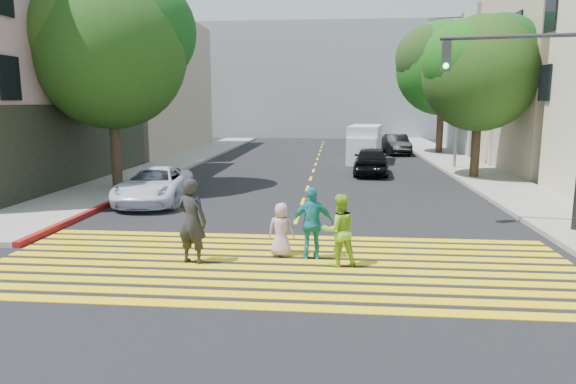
# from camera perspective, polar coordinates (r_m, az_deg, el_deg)

# --- Properties ---
(ground) EXTENTS (120.00, 120.00, 0.00)m
(ground) POSITION_cam_1_polar(r_m,az_deg,el_deg) (10.68, -1.52, -10.19)
(ground) COLOR black
(sidewalk_left) EXTENTS (3.00, 40.00, 0.15)m
(sidewalk_left) POSITION_cam_1_polar(r_m,az_deg,el_deg) (33.60, -11.51, 3.53)
(sidewalk_left) COLOR gray
(sidewalk_left) RESTS_ON ground
(sidewalk_right) EXTENTS (3.00, 60.00, 0.15)m
(sidewalk_right) POSITION_cam_1_polar(r_m,az_deg,el_deg) (26.25, 21.42, 1.32)
(sidewalk_right) COLOR gray
(sidewalk_right) RESTS_ON ground
(curb_red) EXTENTS (0.20, 8.00, 0.16)m
(curb_red) POSITION_cam_1_polar(r_m,az_deg,el_deg) (18.26, -21.17, -2.13)
(curb_red) COLOR maroon
(curb_red) RESTS_ON ground
(crosswalk) EXTENTS (13.40, 5.30, 0.01)m
(crosswalk) POSITION_cam_1_polar(r_m,az_deg,el_deg) (11.88, -0.78, -8.07)
(crosswalk) COLOR yellow
(crosswalk) RESTS_ON ground
(lane_line) EXTENTS (0.12, 34.40, 0.01)m
(lane_line) POSITION_cam_1_polar(r_m,az_deg,el_deg) (32.69, 3.19, 3.42)
(lane_line) COLOR yellow
(lane_line) RESTS_ON ground
(building_left_tan) EXTENTS (12.00, 16.00, 10.00)m
(building_left_tan) POSITION_cam_1_polar(r_m,az_deg,el_deg) (41.70, -19.41, 11.15)
(building_left_tan) COLOR tan
(building_left_tan) RESTS_ON ground
(building_right_grey) EXTENTS (10.00, 10.00, 10.00)m
(building_right_grey) POSITION_cam_1_polar(r_m,az_deg,el_deg) (42.29, 24.84, 10.78)
(building_right_grey) COLOR gray
(building_right_grey) RESTS_ON ground
(backdrop_block) EXTENTS (30.00, 8.00, 12.00)m
(backdrop_block) POSITION_cam_1_polar(r_m,az_deg,el_deg) (58.02, 4.24, 12.14)
(backdrop_block) COLOR gray
(backdrop_block) RESTS_ON ground
(tree_left) EXTENTS (8.08, 8.06, 8.91)m
(tree_left) POSITION_cam_1_polar(r_m,az_deg,el_deg) (22.89, -18.96, 15.22)
(tree_left) COLOR #301C15
(tree_left) RESTS_ON ground
(tree_right_near) EXTENTS (6.57, 6.37, 7.84)m
(tree_right_near) POSITION_cam_1_polar(r_m,az_deg,el_deg) (26.38, 20.72, 12.80)
(tree_right_near) COLOR black
(tree_right_near) RESTS_ON ground
(tree_right_far) EXTENTS (7.94, 7.67, 9.52)m
(tree_right_far) POSITION_cam_1_polar(r_m,az_deg,el_deg) (38.76, 16.97, 13.53)
(tree_right_far) COLOR #3C241C
(tree_right_far) RESTS_ON ground
(pedestrian_man) EXTENTS (0.82, 0.64, 1.99)m
(pedestrian_man) POSITION_cam_1_polar(r_m,az_deg,el_deg) (11.97, -10.64, -3.19)
(pedestrian_man) COLOR black
(pedestrian_man) RESTS_ON ground
(pedestrian_woman) EXTENTS (0.96, 0.85, 1.66)m
(pedestrian_woman) POSITION_cam_1_polar(r_m,az_deg,el_deg) (11.66, 5.71, -4.25)
(pedestrian_woman) COLOR #89BE2B
(pedestrian_woman) RESTS_ON ground
(pedestrian_child) EXTENTS (0.68, 0.47, 1.31)m
(pedestrian_child) POSITION_cam_1_polar(r_m,az_deg,el_deg) (12.38, -0.75, -4.20)
(pedestrian_child) COLOR #C394B2
(pedestrian_child) RESTS_ON ground
(pedestrian_extra) EXTENTS (1.07, 0.59, 1.73)m
(pedestrian_extra) POSITION_cam_1_polar(r_m,az_deg,el_deg) (12.12, 2.72, -3.50)
(pedestrian_extra) COLOR teal
(pedestrian_extra) RESTS_ON ground
(white_sedan) EXTENTS (2.65, 4.96, 1.33)m
(white_sedan) POSITION_cam_1_polar(r_m,az_deg,el_deg) (19.66, -14.65, 0.76)
(white_sedan) COLOR silver
(white_sedan) RESTS_ON ground
(dark_car_near) EXTENTS (2.06, 4.47, 1.48)m
(dark_car_near) POSITION_cam_1_polar(r_m,az_deg,el_deg) (26.84, 9.23, 3.48)
(dark_car_near) COLOR black
(dark_car_near) RESTS_ON ground
(silver_car) EXTENTS (2.08, 4.81, 1.38)m
(silver_car) POSITION_cam_1_polar(r_m,az_deg,el_deg) (40.09, 8.79, 5.49)
(silver_car) COLOR gray
(silver_car) RESTS_ON ground
(dark_car_parked) EXTENTS (1.83, 4.45, 1.43)m
(dark_car_parked) POSITION_cam_1_polar(r_m,az_deg,el_deg) (38.01, 11.93, 5.20)
(dark_car_parked) COLOR black
(dark_car_parked) RESTS_ON ground
(white_van) EXTENTS (2.44, 5.04, 2.28)m
(white_van) POSITION_cam_1_polar(r_m,az_deg,el_deg) (32.47, 8.50, 5.19)
(white_van) COLOR silver
(white_van) RESTS_ON ground
(traffic_signal) EXTENTS (3.96, 0.81, 5.85)m
(traffic_signal) POSITION_cam_1_polar(r_m,az_deg,el_deg) (15.95, 26.52, 9.28)
(traffic_signal) COLOR black
(traffic_signal) RESTS_ON ground
(street_lamp) EXTENTS (1.89, 0.54, 8.37)m
(street_lamp) POSITION_cam_1_polar(r_m,az_deg,el_deg) (29.90, 18.13, 11.57)
(street_lamp) COLOR gray
(street_lamp) RESTS_ON ground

